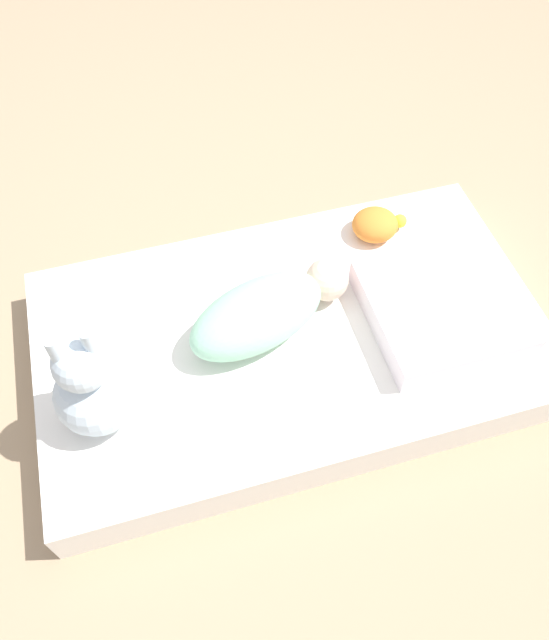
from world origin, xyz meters
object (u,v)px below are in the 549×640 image
object	(u,v)px
swaddled_baby	(266,311)
bunny_plush	(93,388)
pillow	(441,308)
turtle_plush	(376,224)

from	to	relation	value
swaddled_baby	bunny_plush	world-z (taller)	bunny_plush
swaddled_baby	bunny_plush	size ratio (longest dim) A/B	1.41
pillow	bunny_plush	distance (m)	0.95
turtle_plush	pillow	bearing A→B (deg)	-80.63
bunny_plush	turtle_plush	distance (m)	0.97
pillow	turtle_plush	size ratio (longest dim) A/B	2.27
swaddled_baby	pillow	world-z (taller)	swaddled_baby
pillow	turtle_plush	world-z (taller)	turtle_plush
turtle_plush	bunny_plush	bearing A→B (deg)	-156.18
turtle_plush	swaddled_baby	bearing A→B (deg)	-149.45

